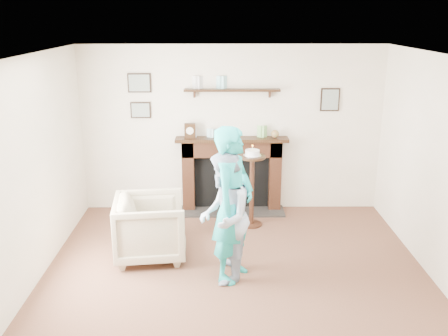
{
  "coord_description": "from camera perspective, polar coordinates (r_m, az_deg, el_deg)",
  "views": [
    {
      "loc": [
        -0.19,
        -4.82,
        2.91
      ],
      "look_at": [
        -0.13,
        0.9,
        1.14
      ],
      "focal_mm": 40.0,
      "sensor_mm": 36.0,
      "label": 1
    }
  ],
  "objects": [
    {
      "name": "woman",
      "position": [
        5.92,
        0.99,
        -12.23
      ],
      "size": [
        0.66,
        0.77,
        1.78
      ],
      "primitive_type": "imported",
      "rotation": [
        0.0,
        0.0,
        1.14
      ],
      "color": "teal",
      "rests_on": "ground"
    },
    {
      "name": "man",
      "position": [
        5.88,
        0.03,
        -12.43
      ],
      "size": [
        0.61,
        0.76,
        1.5
      ],
      "primitive_type": "imported",
      "rotation": [
        0.0,
        0.0,
        -1.63
      ],
      "color": "#A3B1CC",
      "rests_on": "ground"
    },
    {
      "name": "pedestal_table",
      "position": [
        6.99,
        3.21,
        -0.98
      ],
      "size": [
        0.37,
        0.37,
        1.19
      ],
      "color": "black",
      "rests_on": "ground"
    },
    {
      "name": "ground",
      "position": [
        5.64,
        1.47,
        -13.89
      ],
      "size": [
        5.0,
        5.0,
        0.0
      ],
      "primitive_type": "plane",
      "color": "#553326",
      "rests_on": "ground"
    },
    {
      "name": "armchair",
      "position": [
        6.43,
        -8.26,
        -9.91
      ],
      "size": [
        0.95,
        0.92,
        0.78
      ],
      "primitive_type": "imported",
      "rotation": [
        0.0,
        0.0,
        1.69
      ],
      "color": "#C3A991",
      "rests_on": "ground"
    },
    {
      "name": "room_shell",
      "position": [
        5.66,
        1.33,
        4.07
      ],
      "size": [
        4.54,
        5.02,
        2.52
      ],
      "color": "beige",
      "rests_on": "ground"
    }
  ]
}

